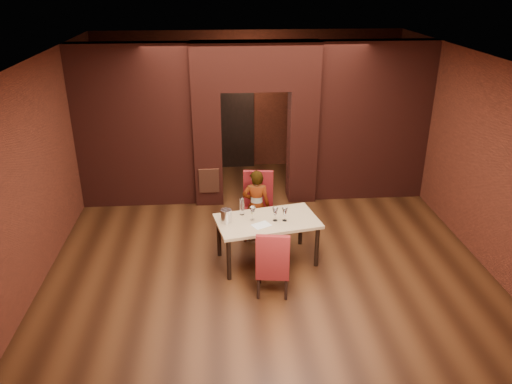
% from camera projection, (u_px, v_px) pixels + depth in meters
% --- Properties ---
extents(floor, '(8.00, 8.00, 0.00)m').
position_uv_depth(floor, '(264.00, 246.00, 8.69)').
color(floor, '#422210').
rests_on(floor, ground).
extents(ceiling, '(7.00, 8.00, 0.04)m').
position_uv_depth(ceiling, '(265.00, 58.00, 7.40)').
color(ceiling, silver).
rests_on(ceiling, ground).
extents(wall_back, '(7.00, 0.04, 3.20)m').
position_uv_depth(wall_back, '(249.00, 101.00, 11.69)').
color(wall_back, maroon).
rests_on(wall_back, ground).
extents(wall_front, '(7.00, 0.04, 3.20)m').
position_uv_depth(wall_front, '(307.00, 315.00, 4.40)').
color(wall_front, maroon).
rests_on(wall_front, ground).
extents(wall_left, '(0.04, 8.00, 3.20)m').
position_uv_depth(wall_left, '(42.00, 165.00, 7.80)').
color(wall_left, maroon).
rests_on(wall_left, ground).
extents(wall_right, '(0.04, 8.00, 3.20)m').
position_uv_depth(wall_right, '(474.00, 154.00, 8.29)').
color(wall_right, maroon).
rests_on(wall_right, ground).
extents(pillar_left, '(0.55, 0.55, 2.30)m').
position_uv_depth(pillar_left, '(208.00, 148.00, 9.98)').
color(pillar_left, maroon).
rests_on(pillar_left, ground).
extents(pillar_right, '(0.55, 0.55, 2.30)m').
position_uv_depth(pillar_right, '(302.00, 145.00, 10.12)').
color(pillar_right, maroon).
rests_on(pillar_right, ground).
extents(lintel, '(2.45, 0.55, 0.90)m').
position_uv_depth(lintel, '(255.00, 66.00, 9.40)').
color(lintel, maroon).
rests_on(lintel, ground).
extents(wing_wall_left, '(2.28, 0.35, 3.20)m').
position_uv_depth(wing_wall_left, '(134.00, 127.00, 9.70)').
color(wing_wall_left, maroon).
rests_on(wing_wall_left, ground).
extents(wing_wall_right, '(2.28, 0.35, 3.20)m').
position_uv_depth(wing_wall_right, '(372.00, 122.00, 10.03)').
color(wing_wall_right, maroon).
rests_on(wing_wall_right, ground).
extents(vent_panel, '(0.40, 0.03, 0.50)m').
position_uv_depth(vent_panel, '(209.00, 181.00, 9.96)').
color(vent_panel, '#A44E2F').
rests_on(vent_panel, ground).
extents(rear_door, '(0.90, 0.08, 2.10)m').
position_uv_depth(rear_door, '(232.00, 125.00, 11.83)').
color(rear_door, black).
rests_on(rear_door, ground).
extents(rear_door_frame, '(1.02, 0.04, 2.22)m').
position_uv_depth(rear_door_frame, '(232.00, 125.00, 11.80)').
color(rear_door_frame, black).
rests_on(rear_door_frame, ground).
extents(dining_table, '(1.75, 1.20, 0.75)m').
position_uv_depth(dining_table, '(267.00, 240.00, 8.11)').
color(dining_table, tan).
rests_on(dining_table, ground).
extents(chair_far, '(0.59, 0.59, 1.17)m').
position_uv_depth(chair_far, '(258.00, 206.00, 8.80)').
color(chair_far, maroon).
rests_on(chair_far, ground).
extents(chair_near, '(0.54, 0.54, 1.05)m').
position_uv_depth(chair_near, '(273.00, 261.00, 7.25)').
color(chair_near, maroon).
rests_on(chair_near, ground).
extents(person_seated, '(0.51, 0.36, 1.32)m').
position_uv_depth(person_seated, '(256.00, 206.00, 8.65)').
color(person_seated, white).
rests_on(person_seated, ground).
extents(wine_glass_a, '(0.09, 0.09, 0.23)m').
position_uv_depth(wine_glass_a, '(253.00, 214.00, 7.90)').
color(wine_glass_a, white).
rests_on(wine_glass_a, dining_table).
extents(wine_glass_b, '(0.09, 0.09, 0.23)m').
position_uv_depth(wine_glass_b, '(275.00, 214.00, 7.88)').
color(wine_glass_b, white).
rests_on(wine_glass_b, dining_table).
extents(wine_glass_c, '(0.09, 0.09, 0.22)m').
position_uv_depth(wine_glass_c, '(285.00, 214.00, 7.88)').
color(wine_glass_c, white).
rests_on(wine_glass_c, dining_table).
extents(tasting_sheet, '(0.34, 0.31, 0.00)m').
position_uv_depth(tasting_sheet, '(261.00, 225.00, 7.78)').
color(tasting_sheet, silver).
rests_on(tasting_sheet, dining_table).
extents(wine_bucket, '(0.17, 0.17, 0.21)m').
position_uv_depth(wine_bucket, '(226.00, 216.00, 7.84)').
color(wine_bucket, silver).
rests_on(wine_bucket, dining_table).
extents(water_bottle, '(0.07, 0.07, 0.30)m').
position_uv_depth(water_bottle, '(242.00, 206.00, 8.06)').
color(water_bottle, white).
rests_on(water_bottle, dining_table).
extents(potted_plant, '(0.41, 0.39, 0.37)m').
position_uv_depth(potted_plant, '(294.00, 220.00, 9.20)').
color(potted_plant, '#2C6B1E').
rests_on(potted_plant, ground).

